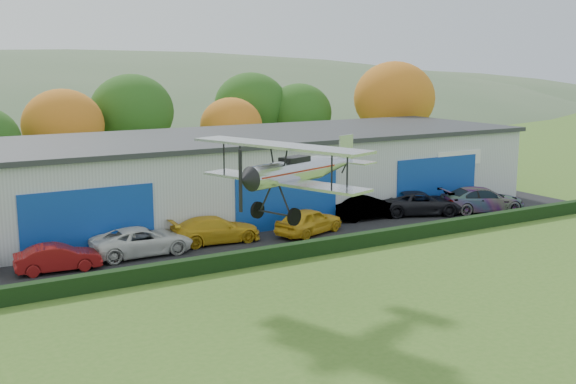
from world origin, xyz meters
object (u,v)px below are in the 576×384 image
biplane (296,168)px  hangar (243,173)px  car_6 (421,203)px  car_1 (58,258)px  car_4 (309,221)px  car_3 (215,230)px  car_7 (482,200)px  car_2 (142,241)px  car_5 (367,207)px

biplane → hangar: bearing=51.4°
biplane → car_6: bearing=12.7°
car_1 → car_4: bearing=-84.1°
car_3 → car_4: (5.59, -0.99, 0.04)m
car_1 → car_7: size_ratio=0.70×
car_2 → car_5: size_ratio=1.15×
car_6 → biplane: bearing=145.9°
car_2 → car_7: (23.41, -1.25, 0.10)m
car_6 → biplane: (-15.55, -9.70, 4.80)m
car_3 → car_7: car_7 is taller
car_2 → car_5: (15.40, 0.95, 0.02)m
car_5 → car_4: bearing=110.2°
car_1 → car_4: size_ratio=0.88×
hangar → car_6: (9.67, -7.09, -1.84)m
hangar → biplane: bearing=-109.3°
hangar → car_5: size_ratio=8.77×
car_3 → car_6: 14.92m
car_2 → car_4: (9.94, -0.64, 0.05)m
car_3 → car_5: (11.04, 0.60, 0.02)m
car_1 → car_6: 23.80m
car_2 → car_3: (4.35, 0.35, 0.01)m
car_2 → car_4: car_4 is taller
hangar → car_1: hangar is taller
car_2 → car_5: car_5 is taller
hangar → car_4: bearing=-87.6°
hangar → car_4: (0.34, -7.95, -1.82)m
car_7 → car_2: bearing=105.5°
car_6 → biplane: 18.95m
car_1 → car_4: (14.45, 0.13, 0.12)m
car_2 → car_4: 9.96m
car_2 → car_6: (19.27, 0.22, 0.02)m
car_2 → car_6: car_6 is taller
hangar → car_3: 8.91m
car_3 → car_7: 19.13m
car_1 → car_3: size_ratio=0.78×
car_3 → car_4: car_4 is taller
car_5 → biplane: bearing=135.8°
car_3 → biplane: bearing=-178.8°
car_4 → car_3: bearing=61.0°
car_1 → car_2: 4.58m
car_2 → car_3: car_3 is taller
car_2 → car_5: bearing=-86.8°
car_4 → car_7: (13.47, -0.61, 0.05)m
car_1 → car_2: car_2 is taller
car_2 → biplane: (3.72, -9.49, 4.83)m
hangar → car_3: bearing=-127.0°
car_3 → car_7: size_ratio=0.89×
biplane → car_5: bearing=22.5°
car_4 → biplane: 11.82m
car_1 → car_4: car_4 is taller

